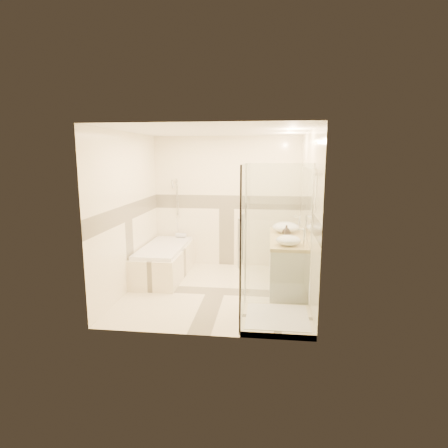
# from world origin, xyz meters

# --- Properties ---
(room) EXTENTS (2.82, 3.02, 2.52)m
(room) POSITION_xyz_m (0.06, 0.01, 1.26)
(room) COLOR #F4E8C2
(room) RESTS_ON ground
(bathtub) EXTENTS (0.75, 1.70, 0.56)m
(bathtub) POSITION_xyz_m (-1.02, 0.65, 0.31)
(bathtub) COLOR #F9EDC7
(bathtub) RESTS_ON ground
(vanity) EXTENTS (0.58, 1.62, 0.85)m
(vanity) POSITION_xyz_m (1.12, 0.30, 0.43)
(vanity) COLOR white
(vanity) RESTS_ON ground
(shower_enclosure) EXTENTS (0.96, 0.93, 2.04)m
(shower_enclosure) POSITION_xyz_m (0.83, -0.97, 0.51)
(shower_enclosure) COLOR #F9EDC7
(shower_enclosure) RESTS_ON ground
(vessel_sink_near) EXTENTS (0.44, 0.44, 0.18)m
(vessel_sink_near) POSITION_xyz_m (1.10, 0.68, 0.94)
(vessel_sink_near) COLOR white
(vessel_sink_near) RESTS_ON vanity
(vessel_sink_far) EXTENTS (0.36, 0.36, 0.15)m
(vessel_sink_far) POSITION_xyz_m (1.10, -0.25, 0.92)
(vessel_sink_far) COLOR white
(vessel_sink_far) RESTS_ON vanity
(faucet_near) EXTENTS (0.12, 0.03, 0.30)m
(faucet_near) POSITION_xyz_m (1.32, 0.68, 1.02)
(faucet_near) COLOR silver
(faucet_near) RESTS_ON vanity
(faucet_far) EXTENTS (0.10, 0.03, 0.25)m
(faucet_far) POSITION_xyz_m (1.32, -0.25, 1.00)
(faucet_far) COLOR silver
(faucet_far) RESTS_ON vanity
(amenity_bottle_a) EXTENTS (0.09, 0.09, 0.19)m
(amenity_bottle_a) POSITION_xyz_m (1.10, 0.16, 0.94)
(amenity_bottle_a) COLOR black
(amenity_bottle_a) RESTS_ON vanity
(amenity_bottle_b) EXTENTS (0.17, 0.17, 0.17)m
(amenity_bottle_b) POSITION_xyz_m (1.10, 0.41, 0.94)
(amenity_bottle_b) COLOR black
(amenity_bottle_b) RESTS_ON vanity
(folded_towels) EXTENTS (0.19, 0.28, 0.09)m
(folded_towels) POSITION_xyz_m (1.10, 1.01, 0.89)
(folded_towels) COLOR silver
(folded_towels) RESTS_ON vanity
(rolled_towel) EXTENTS (0.20, 0.09, 0.09)m
(rolled_towel) POSITION_xyz_m (-0.88, 1.34, 0.61)
(rolled_towel) COLOR silver
(rolled_towel) RESTS_ON bathtub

